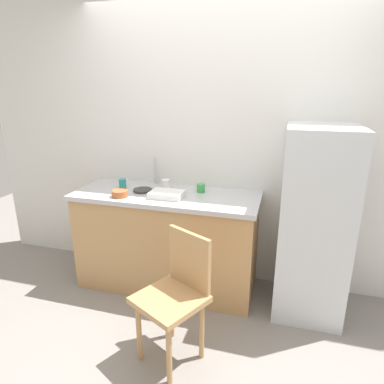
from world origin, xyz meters
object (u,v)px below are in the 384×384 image
hotplate (143,190)px  cup_green (201,188)px  refrigerator (314,224)px  chair (176,292)px  terracotta_bowl (120,193)px  cup_teal (123,183)px  dish_tray (167,194)px  cup_white (166,184)px

hotplate → cup_green: cup_green is taller
refrigerator → chair: refrigerator is taller
chair → terracotta_bowl: size_ratio=6.59×
hotplate → cup_teal: (-0.22, 0.05, 0.03)m
dish_tray → chair: bearing=-66.0°
refrigerator → cup_white: (-1.29, 0.15, 0.18)m
refrigerator → hotplate: (-1.46, 0.00, 0.15)m
refrigerator → cup_green: (-0.95, 0.12, 0.18)m
dish_tray → cup_white: (-0.10, 0.24, 0.02)m
refrigerator → cup_teal: 1.69m
hotplate → cup_white: (0.16, 0.15, 0.03)m
dish_tray → terracotta_bowl: (-0.39, -0.09, 0.00)m
terracotta_bowl → hotplate: bearing=56.4°
refrigerator → terracotta_bowl: 1.60m
terracotta_bowl → refrigerator: bearing=6.7°
chair → cup_green: size_ratio=11.41×
chair → cup_teal: cup_teal is taller
hotplate → cup_white: cup_white is taller
dish_tray → cup_white: cup_white is taller
refrigerator → chair: (-0.88, -0.80, -0.26)m
cup_teal → cup_white: bearing=14.2°
dish_tray → terracotta_bowl: bearing=-166.3°
terracotta_bowl → cup_white: cup_white is taller
terracotta_bowl → dish_tray: bearing=13.7°
refrigerator → dish_tray: refrigerator is taller
chair → hotplate: size_ratio=5.24×
refrigerator → dish_tray: (-1.20, -0.09, 0.16)m
chair → cup_white: size_ratio=10.97×
dish_tray → terracotta_bowl: 0.40m
chair → terracotta_bowl: terracotta_bowl is taller
refrigerator → chair: 1.22m
terracotta_bowl → cup_teal: size_ratio=1.61×
refrigerator → cup_white: refrigerator is taller
cup_white → refrigerator: bearing=-6.6°
chair → hotplate: hotplate is taller
cup_teal → cup_white: 0.40m
hotplate → cup_white: 0.22m
dish_tray → cup_teal: cup_teal is taller
refrigerator → dish_tray: bearing=-175.6°
refrigerator → cup_white: bearing=173.4°
dish_tray → terracotta_bowl: terracotta_bowl is taller
refrigerator → cup_green: 0.98m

